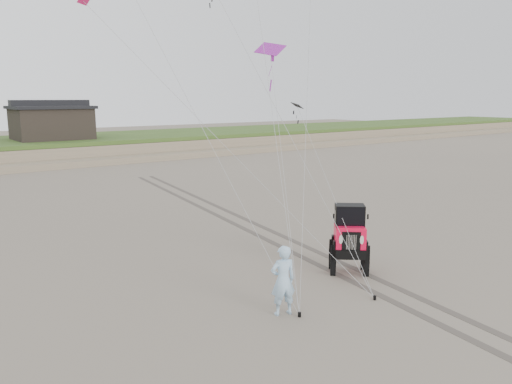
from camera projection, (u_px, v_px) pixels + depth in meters
ground at (365, 298)px, 13.34m from camera, size 160.00×160.00×0.00m
dune_ridge at (28, 150)px, 42.66m from camera, size 160.00×14.25×1.73m
cabin at (51, 121)px, 43.00m from camera, size 6.40×5.40×3.35m
jeep at (349, 246)px, 15.11m from camera, size 4.42×4.69×1.68m
man at (283, 280)px, 12.19m from camera, size 0.74×0.59×1.77m
kite_flock at (255, 1)px, 19.33m from camera, size 8.88×5.58×8.65m
stake_main at (299, 315)px, 12.19m from camera, size 0.08×0.08×0.12m
stake_aux at (375, 298)px, 13.22m from camera, size 0.08×0.08×0.12m
tire_tracks at (250, 226)px, 20.81m from camera, size 5.22×29.74×0.01m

